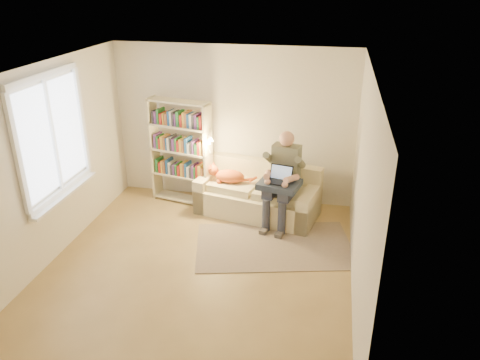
% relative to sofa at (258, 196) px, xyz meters
% --- Properties ---
extents(floor, '(4.50, 4.50, 0.00)m').
position_rel_sofa_xyz_m(floor, '(-0.52, -1.73, -0.29)').
color(floor, olive).
rests_on(floor, ground).
extents(ceiling, '(4.00, 4.50, 0.02)m').
position_rel_sofa_xyz_m(ceiling, '(-0.52, -1.73, 2.31)').
color(ceiling, white).
rests_on(ceiling, wall_back).
extents(wall_left, '(0.02, 4.50, 2.60)m').
position_rel_sofa_xyz_m(wall_left, '(-2.52, -1.73, 1.01)').
color(wall_left, silver).
rests_on(wall_left, floor).
extents(wall_right, '(0.02, 4.50, 2.60)m').
position_rel_sofa_xyz_m(wall_right, '(1.48, -1.73, 1.01)').
color(wall_right, silver).
rests_on(wall_right, floor).
extents(wall_back, '(4.00, 0.02, 2.60)m').
position_rel_sofa_xyz_m(wall_back, '(-0.52, 0.52, 1.01)').
color(wall_back, silver).
rests_on(wall_back, floor).
extents(wall_front, '(4.00, 0.02, 2.60)m').
position_rel_sofa_xyz_m(wall_front, '(-0.52, -3.98, 1.01)').
color(wall_front, silver).
rests_on(wall_front, floor).
extents(window, '(0.12, 1.52, 1.69)m').
position_rel_sofa_xyz_m(window, '(-2.47, -1.53, 1.08)').
color(window, white).
rests_on(window, wall_left).
extents(sofa, '(2.04, 1.23, 0.81)m').
position_rel_sofa_xyz_m(sofa, '(0.00, 0.00, 0.00)').
color(sofa, beige).
rests_on(sofa, floor).
extents(person, '(0.53, 0.73, 1.46)m').
position_rel_sofa_xyz_m(person, '(0.41, -0.24, 0.52)').
color(person, '#6A6C58').
rests_on(person, sofa).
extents(cat, '(0.73, 0.34, 0.26)m').
position_rel_sofa_xyz_m(cat, '(-0.48, -0.02, 0.33)').
color(cat, orange).
rests_on(cat, sofa).
extents(blanket, '(0.68, 0.60, 0.09)m').
position_rel_sofa_xyz_m(blanket, '(0.39, -0.39, 0.42)').
color(blanket, '#242E3F').
rests_on(blanket, person).
extents(laptop, '(0.40, 0.35, 0.30)m').
position_rel_sofa_xyz_m(laptop, '(0.40, -0.38, 0.52)').
color(laptop, black).
rests_on(laptop, blanket).
extents(bookshelf, '(1.16, 0.56, 1.77)m').
position_rel_sofa_xyz_m(bookshelf, '(-1.33, 0.17, 0.69)').
color(bookshelf, beige).
rests_on(bookshelf, floor).
extents(rug, '(2.46, 1.79, 0.01)m').
position_rel_sofa_xyz_m(rug, '(0.40, -0.97, -0.29)').
color(rug, gray).
rests_on(rug, floor).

